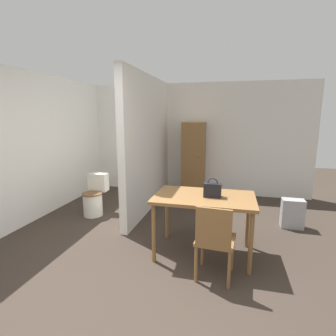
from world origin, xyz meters
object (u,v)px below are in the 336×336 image
object	(u,v)px
wooden_cabinet	(194,159)
space_heater	(292,213)
wooden_chair	(215,239)
toilet	(94,197)
dining_table	(204,202)
handbag	(212,190)

from	to	relation	value
wooden_cabinet	space_heater	bearing A→B (deg)	-37.39
wooden_chair	wooden_cabinet	size ratio (longest dim) A/B	0.52
toilet	space_heater	bearing A→B (deg)	3.68
toilet	wooden_cabinet	size ratio (longest dim) A/B	0.44
toilet	wooden_chair	bearing A→B (deg)	-33.14
toilet	space_heater	xyz separation A→B (m)	(3.39, 0.22, -0.08)
dining_table	wooden_chair	distance (m)	0.59
handbag	space_heater	distance (m)	1.80
handbag	dining_table	bearing A→B (deg)	175.05
wooden_chair	space_heater	distance (m)	2.05
dining_table	space_heater	distance (m)	1.81
toilet	handbag	bearing A→B (deg)	-23.81
space_heater	dining_table	bearing A→B (deg)	-138.03
handbag	space_heater	bearing A→B (deg)	44.47
dining_table	handbag	xyz separation A→B (m)	(0.10, -0.01, 0.17)
toilet	wooden_cabinet	xyz separation A→B (m)	(1.58, 1.60, 0.51)
space_heater	wooden_chair	bearing A→B (deg)	-123.72
dining_table	handbag	distance (m)	0.20
wooden_chair	wooden_cabinet	world-z (taller)	wooden_cabinet
space_heater	handbag	bearing A→B (deg)	-135.53
toilet	wooden_cabinet	distance (m)	2.30
dining_table	wooden_chair	bearing A→B (deg)	-71.41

